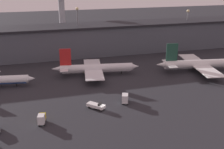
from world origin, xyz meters
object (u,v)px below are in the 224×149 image
at_px(service_vehicle_4, 96,106).
at_px(control_tower, 62,9).
at_px(airplane_1, 96,68).
at_px(service_vehicle_0, 42,119).
at_px(service_vehicle_5, 125,98).
at_px(airplane_2, 202,64).

distance_m(service_vehicle_4, control_tower, 121.60).
bearing_deg(service_vehicle_4, airplane_1, 123.86).
relative_size(airplane_1, service_vehicle_4, 6.36).
height_order(service_vehicle_0, service_vehicle_4, service_vehicle_0).
distance_m(service_vehicle_5, control_tower, 119.90).
bearing_deg(service_vehicle_0, service_vehicle_4, -62.11).
xyz_separation_m(airplane_2, service_vehicle_0, (-80.32, -32.71, -1.71)).
bearing_deg(airplane_2, service_vehicle_0, -148.91).
bearing_deg(service_vehicle_4, control_tower, 135.40).
distance_m(airplane_1, service_vehicle_5, 33.84).
distance_m(airplane_1, control_tower, 86.49).
relative_size(airplane_2, control_tower, 1.26).
bearing_deg(service_vehicle_0, airplane_2, -56.70).
distance_m(service_vehicle_0, service_vehicle_4, 20.32).
height_order(service_vehicle_5, control_tower, control_tower).
distance_m(airplane_1, airplane_2, 53.72).
height_order(service_vehicle_0, service_vehicle_5, service_vehicle_5).
xyz_separation_m(airplane_2, service_vehicle_4, (-60.88, -26.86, -2.39)).
xyz_separation_m(airplane_1, control_tower, (-5.93, 84.18, 18.92)).
bearing_deg(service_vehicle_4, airplane_2, 70.14).
relative_size(airplane_2, service_vehicle_5, 8.18).
height_order(airplane_1, airplane_2, airplane_2).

